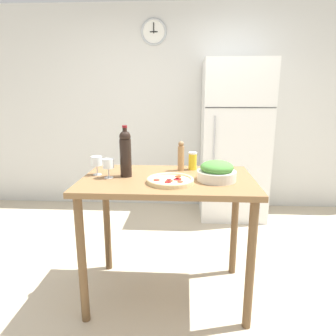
# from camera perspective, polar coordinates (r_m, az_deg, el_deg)

# --- Properties ---
(ground_plane) EXTENTS (14.00, 14.00, 0.00)m
(ground_plane) POSITION_cam_1_polar(r_m,az_deg,el_deg) (2.50, -0.05, -22.68)
(ground_plane) COLOR #BCAD93
(wall_back) EXTENTS (6.40, 0.08, 2.60)m
(wall_back) POSITION_cam_1_polar(r_m,az_deg,el_deg) (4.01, 1.62, 11.07)
(wall_back) COLOR silver
(wall_back) RESTS_ON ground_plane
(refrigerator) EXTENTS (0.78, 0.66, 1.88)m
(refrigerator) POSITION_cam_1_polar(r_m,az_deg,el_deg) (3.73, 12.47, 4.97)
(refrigerator) COLOR white
(refrigerator) RESTS_ON ground_plane
(prep_counter) EXTENTS (1.19, 0.75, 0.92)m
(prep_counter) POSITION_cam_1_polar(r_m,az_deg,el_deg) (2.13, -0.06, -5.30)
(prep_counter) COLOR brown
(prep_counter) RESTS_ON ground_plane
(wine_bottle) EXTENTS (0.08, 0.08, 0.36)m
(wine_bottle) POSITION_cam_1_polar(r_m,az_deg,el_deg) (2.11, -8.10, 2.93)
(wine_bottle) COLOR black
(wine_bottle) RESTS_ON prep_counter
(wine_glass_near) EXTENTS (0.08, 0.08, 0.14)m
(wine_glass_near) POSITION_cam_1_polar(r_m,az_deg,el_deg) (2.10, -11.29, 0.66)
(wine_glass_near) COLOR silver
(wine_glass_near) RESTS_ON prep_counter
(wine_glass_far) EXTENTS (0.08, 0.08, 0.14)m
(wine_glass_far) POSITION_cam_1_polar(r_m,az_deg,el_deg) (2.20, -13.43, 1.14)
(wine_glass_far) COLOR silver
(wine_glass_far) RESTS_ON prep_counter
(pepper_mill) EXTENTS (0.05, 0.05, 0.23)m
(pepper_mill) POSITION_cam_1_polar(r_m,az_deg,el_deg) (2.27, 2.48, 2.20)
(pepper_mill) COLOR #AD7F51
(pepper_mill) RESTS_ON prep_counter
(salad_bowl) EXTENTS (0.26, 0.26, 0.14)m
(salad_bowl) POSITION_cam_1_polar(r_m,az_deg,el_deg) (2.04, 9.26, -0.67)
(salad_bowl) COLOR silver
(salad_bowl) RESTS_ON prep_counter
(homemade_pizza) EXTENTS (0.31, 0.31, 0.03)m
(homemade_pizza) POSITION_cam_1_polar(r_m,az_deg,el_deg) (1.97, 0.44, -2.36)
(homemade_pizza) COLOR #DBC189
(homemade_pizza) RESTS_ON prep_counter
(salt_canister) EXTENTS (0.06, 0.06, 0.14)m
(salt_canister) POSITION_cam_1_polar(r_m,az_deg,el_deg) (2.32, 4.71, 1.37)
(salt_canister) COLOR yellow
(salt_canister) RESTS_ON prep_counter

